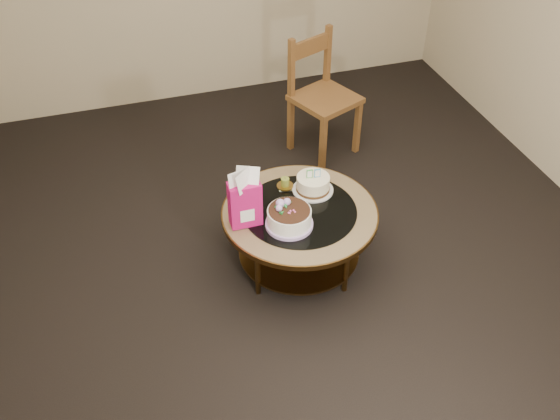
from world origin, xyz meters
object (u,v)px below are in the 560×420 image
object	(u,v)px
cream_cake	(313,184)
gift_bag	(245,198)
decorated_cake	(289,218)
coffee_table	(300,219)
dining_chair	(322,96)

from	to	relation	value
cream_cake	gift_bag	world-z (taller)	gift_bag
cream_cake	decorated_cake	bearing A→B (deg)	-124.35
coffee_table	decorated_cake	bearing A→B (deg)	-133.50
coffee_table	dining_chair	world-z (taller)	dining_chair
decorated_cake	dining_chair	distance (m)	1.57
gift_bag	dining_chair	xyz separation A→B (m)	(0.98, 1.28, -0.15)
dining_chair	coffee_table	bearing A→B (deg)	-138.95
coffee_table	cream_cake	distance (m)	0.26
cream_cake	coffee_table	bearing A→B (deg)	-123.52
gift_bag	coffee_table	bearing A→B (deg)	2.01
cream_cake	dining_chair	xyz separation A→B (m)	(0.47, 1.10, -0.01)
coffee_table	cream_cake	world-z (taller)	cream_cake
decorated_cake	gift_bag	bearing A→B (deg)	156.70
decorated_cake	gift_bag	xyz separation A→B (m)	(-0.25, 0.11, 0.14)
dining_chair	cream_cake	bearing A→B (deg)	-136.07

